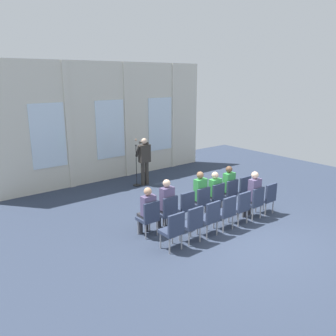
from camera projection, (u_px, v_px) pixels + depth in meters
The scene contains 24 objects.
ground_plane at pixel (246, 239), 8.62m from camera, with size 17.57×17.57×0.00m, color #2D384C.
rear_partition at pixel (110, 123), 13.18m from camera, with size 8.98×0.14×4.48m.
speaker at pixel (144, 158), 12.69m from camera, with size 0.50×0.69×1.77m.
mic_stand at pixel (137, 177), 12.76m from camera, with size 0.28×0.28×1.55m.
chair_r0_c0 at pixel (149, 216), 8.66m from camera, with size 0.46×0.44×0.94m.
audience_r0_c0 at pixel (147, 209), 8.67m from camera, with size 0.36×0.39×1.28m.
chair_r0_c1 at pixel (168, 211), 9.01m from camera, with size 0.46×0.44×0.94m.
audience_r0_c1 at pixel (166, 202), 9.02m from camera, with size 0.36×0.39×1.38m.
chair_r0_c2 at pixel (185, 206), 9.37m from camera, with size 0.46×0.44×0.94m.
chair_r0_c3 at pixel (201, 201), 9.73m from camera, with size 0.46×0.44×0.94m.
audience_r0_c3 at pixel (199, 192), 9.73m from camera, with size 0.36×0.39×1.38m.
chair_r0_c4 at pixel (215, 196), 10.08m from camera, with size 0.46×0.44×0.94m.
audience_r0_c4 at pixel (214, 190), 10.10m from camera, with size 0.36×0.39×1.27m.
chair_r0_c5 at pixel (229, 192), 10.44m from camera, with size 0.46×0.44×0.94m.
audience_r0_c5 at pixel (228, 185), 10.45m from camera, with size 0.36×0.39×1.35m.
chair_r0_c6 at pixel (242, 189), 10.80m from camera, with size 0.46×0.44×0.94m.
chair_r1_c0 at pixel (173, 229), 7.94m from camera, with size 0.46×0.44×0.94m.
chair_r1_c1 at pixel (192, 222), 8.29m from camera, with size 0.46×0.44×0.94m.
chair_r1_c2 at pixel (210, 216), 8.65m from camera, with size 0.46×0.44×0.94m.
chair_r1_c3 at pixel (226, 211), 9.01m from camera, with size 0.46×0.44×0.94m.
chair_r1_c4 at pixel (241, 206), 9.36m from camera, with size 0.46×0.44×0.94m.
chair_r1_c5 at pixel (255, 201), 9.72m from camera, with size 0.46×0.44×0.94m.
audience_r1_c5 at pixel (253, 193), 9.72m from camera, with size 0.36×0.39×1.38m.
chair_r1_c6 at pixel (267, 197), 10.08m from camera, with size 0.46×0.44×0.94m.
Camera 1 is at (-6.42, -4.96, 3.93)m, focal length 36.85 mm.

